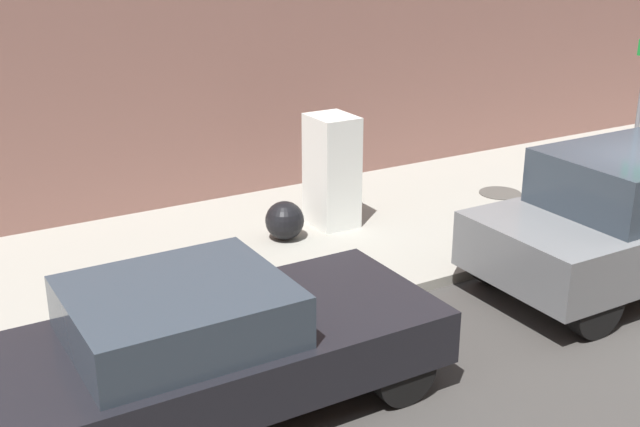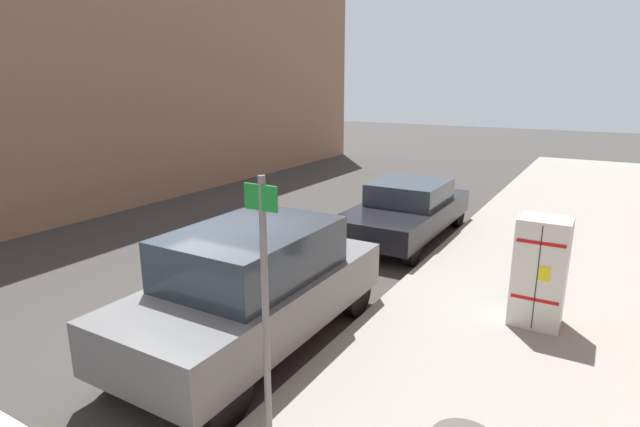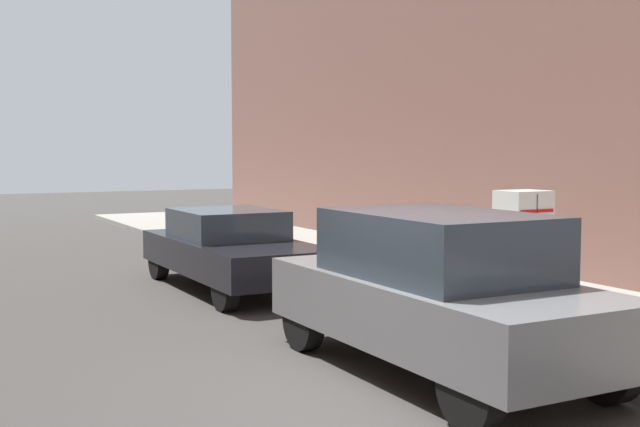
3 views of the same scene
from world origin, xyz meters
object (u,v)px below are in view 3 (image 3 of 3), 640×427
at_px(parked_sedan_dark, 231,248).
at_px(parked_suv_gray, 438,290).
at_px(discarded_refrigerator, 522,244).
at_px(trash_bag, 475,272).

relative_size(parked_sedan_dark, parked_suv_gray, 1.03).
bearing_deg(parked_suv_gray, discarded_refrigerator, -144.29).
distance_m(discarded_refrigerator, parked_suv_gray, 4.25).
height_order(trash_bag, parked_suv_gray, parked_suv_gray).
bearing_deg(trash_bag, parked_suv_gray, 46.04).
bearing_deg(trash_bag, parked_sedan_dark, -39.05).
height_order(discarded_refrigerator, trash_bag, discarded_refrigerator).
xyz_separation_m(trash_bag, parked_suv_gray, (3.26, 3.38, 0.50)).
relative_size(discarded_refrigerator, trash_bag, 2.97).
relative_size(trash_bag, parked_sedan_dark, 0.12).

